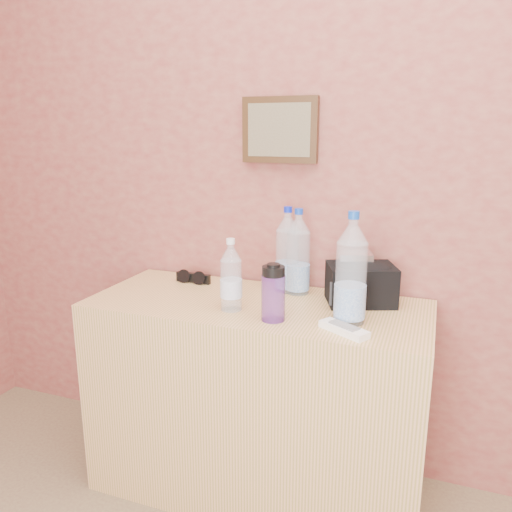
{
  "coord_description": "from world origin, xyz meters",
  "views": [
    {
      "loc": [
        0.16,
        0.08,
        1.39
      ],
      "look_at": [
        -0.45,
        1.71,
        0.96
      ],
      "focal_mm": 35.0,
      "sensor_mm": 36.0,
      "label": 1
    }
  ],
  "objects_px": {
    "sunglasses": "(193,278)",
    "ac_remote": "(344,329)",
    "pet_large_b": "(287,254)",
    "pet_small": "(231,279)",
    "dresser": "(257,398)",
    "foil_packet": "(355,255)",
    "pet_large_d": "(351,274)",
    "pet_large_c": "(298,256)",
    "toiletry_bag": "(361,282)",
    "nalgene_bottle": "(273,293)"
  },
  "relations": [
    {
      "from": "pet_large_d",
      "to": "ac_remote",
      "type": "relative_size",
      "value": 2.2
    },
    {
      "from": "ac_remote",
      "to": "pet_large_b",
      "type": "bearing_deg",
      "value": 160.41
    },
    {
      "from": "pet_large_d",
      "to": "pet_large_b",
      "type": "bearing_deg",
      "value": 139.09
    },
    {
      "from": "pet_large_d",
      "to": "ac_remote",
      "type": "height_order",
      "value": "pet_large_d"
    },
    {
      "from": "pet_large_b",
      "to": "pet_small",
      "type": "height_order",
      "value": "pet_large_b"
    },
    {
      "from": "pet_small",
      "to": "sunglasses",
      "type": "height_order",
      "value": "pet_small"
    },
    {
      "from": "nalgene_bottle",
      "to": "sunglasses",
      "type": "distance_m",
      "value": 0.54
    },
    {
      "from": "pet_large_c",
      "to": "nalgene_bottle",
      "type": "height_order",
      "value": "pet_large_c"
    },
    {
      "from": "pet_large_d",
      "to": "sunglasses",
      "type": "relative_size",
      "value": 2.41
    },
    {
      "from": "sunglasses",
      "to": "ac_remote",
      "type": "xyz_separation_m",
      "value": [
        0.69,
        -0.32,
        -0.01
      ]
    },
    {
      "from": "ac_remote",
      "to": "pet_large_c",
      "type": "bearing_deg",
      "value": 156.72
    },
    {
      "from": "pet_small",
      "to": "foil_packet",
      "type": "distance_m",
      "value": 0.46
    },
    {
      "from": "dresser",
      "to": "foil_packet",
      "type": "bearing_deg",
      "value": 23.91
    },
    {
      "from": "toiletry_bag",
      "to": "foil_packet",
      "type": "distance_m",
      "value": 0.1
    },
    {
      "from": "nalgene_bottle",
      "to": "dresser",
      "type": "bearing_deg",
      "value": 127.63
    },
    {
      "from": "pet_large_b",
      "to": "pet_large_d",
      "type": "distance_m",
      "value": 0.39
    },
    {
      "from": "sunglasses",
      "to": "ac_remote",
      "type": "height_order",
      "value": "sunglasses"
    },
    {
      "from": "pet_large_b",
      "to": "pet_small",
      "type": "relative_size",
      "value": 1.3
    },
    {
      "from": "foil_packet",
      "to": "sunglasses",
      "type": "bearing_deg",
      "value": 179.9
    },
    {
      "from": "pet_small",
      "to": "foil_packet",
      "type": "xyz_separation_m",
      "value": [
        0.39,
        0.24,
        0.06
      ]
    },
    {
      "from": "pet_large_b",
      "to": "ac_remote",
      "type": "height_order",
      "value": "pet_large_b"
    },
    {
      "from": "ac_remote",
      "to": "toiletry_bag",
      "type": "relative_size",
      "value": 0.71
    },
    {
      "from": "dresser",
      "to": "pet_small",
      "type": "relative_size",
      "value": 4.85
    },
    {
      "from": "pet_large_b",
      "to": "pet_small",
      "type": "bearing_deg",
      "value": -113.32
    },
    {
      "from": "dresser",
      "to": "nalgene_bottle",
      "type": "xyz_separation_m",
      "value": [
        0.11,
        -0.14,
        0.49
      ]
    },
    {
      "from": "pet_large_c",
      "to": "foil_packet",
      "type": "relative_size",
      "value": 2.82
    },
    {
      "from": "pet_large_b",
      "to": "pet_large_c",
      "type": "relative_size",
      "value": 1.01
    },
    {
      "from": "pet_large_b",
      "to": "dresser",
      "type": "bearing_deg",
      "value": -108.48
    },
    {
      "from": "ac_remote",
      "to": "foil_packet",
      "type": "distance_m",
      "value": 0.36
    },
    {
      "from": "pet_large_d",
      "to": "ac_remote",
      "type": "distance_m",
      "value": 0.18
    },
    {
      "from": "pet_large_c",
      "to": "sunglasses",
      "type": "bearing_deg",
      "value": -177.57
    },
    {
      "from": "dresser",
      "to": "toiletry_bag",
      "type": "relative_size",
      "value": 5.25
    },
    {
      "from": "sunglasses",
      "to": "dresser",
      "type": "bearing_deg",
      "value": -21.22
    },
    {
      "from": "pet_large_d",
      "to": "pet_small",
      "type": "distance_m",
      "value": 0.42
    },
    {
      "from": "pet_small",
      "to": "dresser",
      "type": "bearing_deg",
      "value": 58.68
    },
    {
      "from": "pet_small",
      "to": "sunglasses",
      "type": "bearing_deg",
      "value": 138.47
    },
    {
      "from": "pet_small",
      "to": "sunglasses",
      "type": "distance_m",
      "value": 0.38
    },
    {
      "from": "sunglasses",
      "to": "foil_packet",
      "type": "height_order",
      "value": "foil_packet"
    },
    {
      "from": "pet_small",
      "to": "pet_large_b",
      "type": "bearing_deg",
      "value": 66.68
    },
    {
      "from": "dresser",
      "to": "pet_large_d",
      "type": "distance_m",
      "value": 0.66
    },
    {
      "from": "dresser",
      "to": "pet_small",
      "type": "height_order",
      "value": "pet_small"
    },
    {
      "from": "pet_small",
      "to": "foil_packet",
      "type": "bearing_deg",
      "value": 32.17
    },
    {
      "from": "toiletry_bag",
      "to": "foil_packet",
      "type": "height_order",
      "value": "foil_packet"
    },
    {
      "from": "pet_large_c",
      "to": "toiletry_bag",
      "type": "distance_m",
      "value": 0.26
    },
    {
      "from": "foil_packet",
      "to": "dresser",
      "type": "bearing_deg",
      "value": -156.09
    },
    {
      "from": "pet_large_b",
      "to": "pet_large_d",
      "type": "xyz_separation_m",
      "value": [
        0.29,
        -0.25,
        0.02
      ]
    },
    {
      "from": "dresser",
      "to": "ac_remote",
      "type": "relative_size",
      "value": 7.43
    },
    {
      "from": "pet_large_c",
      "to": "ac_remote",
      "type": "bearing_deg",
      "value": -53.83
    },
    {
      "from": "pet_large_c",
      "to": "ac_remote",
      "type": "xyz_separation_m",
      "value": [
        0.25,
        -0.34,
        -0.14
      ]
    },
    {
      "from": "dresser",
      "to": "ac_remote",
      "type": "bearing_deg",
      "value": -25.81
    }
  ]
}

